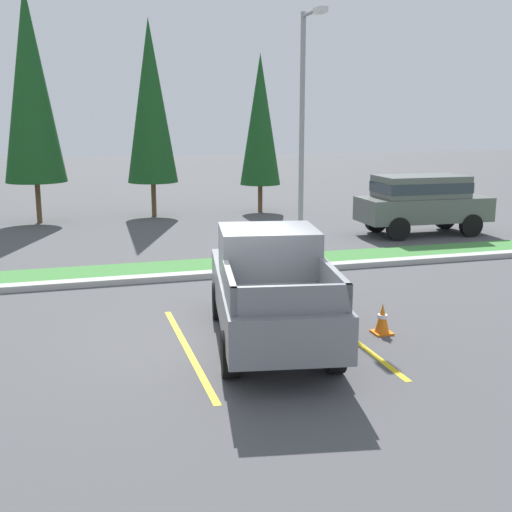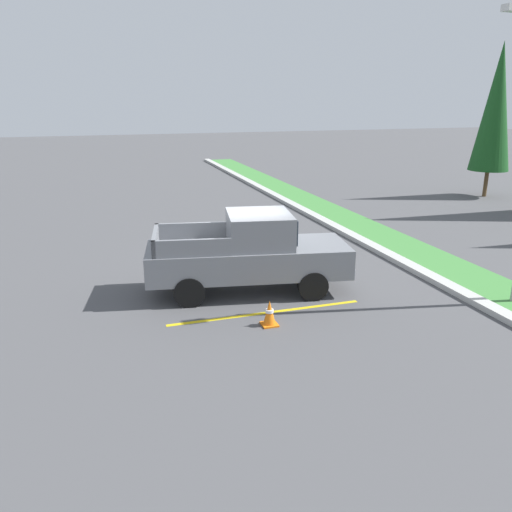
{
  "view_description": "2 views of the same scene",
  "coord_description": "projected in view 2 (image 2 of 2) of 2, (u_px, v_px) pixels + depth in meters",
  "views": [
    {
      "loc": [
        -2.74,
        -11.08,
        4.1
      ],
      "look_at": [
        0.98,
        1.64,
        1.24
      ],
      "focal_mm": 45.33,
      "sensor_mm": 36.0,
      "label": 1
    },
    {
      "loc": [
        12.96,
        -3.86,
        4.95
      ],
      "look_at": [
        0.92,
        -0.02,
        1.01
      ],
      "focal_mm": 36.0,
      "sensor_mm": 36.0,
      "label": 2
    }
  ],
  "objects": [
    {
      "name": "grass_median",
      "position": [
        432.0,
        260.0,
        16.14
      ],
      "size": [
        56.0,
        1.8,
        0.06
      ],
      "primitive_type": "cube",
      "color": "#42843D",
      "rests_on": "ground"
    },
    {
      "name": "pickup_truck_main",
      "position": [
        250.0,
        253.0,
        13.37
      ],
      "size": [
        2.77,
        5.47,
        2.1
      ],
      "color": "black",
      "rests_on": "ground"
    },
    {
      "name": "parking_line_far",
      "position": [
        267.0,
        313.0,
        12.27
      ],
      "size": [
        0.12,
        4.8,
        0.01
      ],
      "primitive_type": "cube",
      "color": "yellow",
      "rests_on": "ground"
    },
    {
      "name": "cypress_tree_leftmost",
      "position": [
        496.0,
        108.0,
        25.25
      ],
      "size": [
        1.95,
        1.95,
        7.51
      ],
      "color": "brown",
      "rests_on": "ground"
    },
    {
      "name": "curb_strip",
      "position": [
        402.0,
        262.0,
        15.8
      ],
      "size": [
        56.0,
        0.4,
        0.15
      ],
      "primitive_type": "cube",
      "color": "#B2B2AD",
      "rests_on": "ground"
    },
    {
      "name": "parking_line_near",
      "position": [
        233.0,
        272.0,
        15.09
      ],
      "size": [
        0.12,
        4.8,
        0.01
      ],
      "primitive_type": "cube",
      "color": "yellow",
      "rests_on": "ground"
    },
    {
      "name": "ground_plane",
      "position": [
        247.0,
        281.0,
        14.38
      ],
      "size": [
        120.0,
        120.0,
        0.0
      ],
      "primitive_type": "plane",
      "color": "#4C4C4F"
    },
    {
      "name": "traffic_cone",
      "position": [
        269.0,
        313.0,
        11.52
      ],
      "size": [
        0.36,
        0.36,
        0.6
      ],
      "color": "orange",
      "rests_on": "ground"
    }
  ]
}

